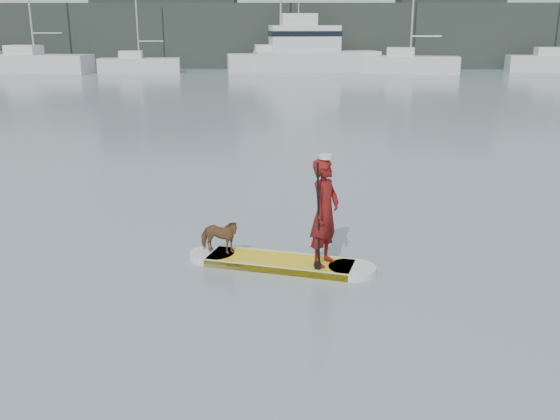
{
  "coord_description": "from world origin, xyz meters",
  "views": [
    {
      "loc": [
        2.35,
        -10.6,
        3.96
      ],
      "look_at": [
        2.2,
        -0.61,
        1.0
      ],
      "focal_mm": 40.0,
      "sensor_mm": 36.0,
      "label": 1
    }
  ],
  "objects_px": {
    "sailboat_f": "(559,62)",
    "sailboat_e": "(409,63)",
    "paddleboard": "(280,262)",
    "motor_yacht_a": "(311,50)",
    "sailboat_b": "(34,61)",
    "sailboat_c": "(139,64)",
    "paddler": "(325,213)",
    "dog": "(219,236)",
    "sailboat_d": "(280,60)"
  },
  "relations": [
    {
      "from": "sailboat_e",
      "to": "motor_yacht_a",
      "type": "relative_size",
      "value": 1.05
    },
    {
      "from": "sailboat_f",
      "to": "sailboat_e",
      "type": "bearing_deg",
      "value": -165.69
    },
    {
      "from": "sailboat_c",
      "to": "paddler",
      "type": "bearing_deg",
      "value": -80.6
    },
    {
      "from": "paddler",
      "to": "sailboat_e",
      "type": "distance_m",
      "value": 46.43
    },
    {
      "from": "dog",
      "to": "sailboat_b",
      "type": "height_order",
      "value": "sailboat_b"
    },
    {
      "from": "paddleboard",
      "to": "sailboat_f",
      "type": "xyz_separation_m",
      "value": [
        24.0,
        46.87,
        0.85
      ]
    },
    {
      "from": "paddler",
      "to": "sailboat_b",
      "type": "xyz_separation_m",
      "value": [
        -22.73,
        45.29,
        -0.03
      ]
    },
    {
      "from": "sailboat_b",
      "to": "sailboat_e",
      "type": "relative_size",
      "value": 1.19
    },
    {
      "from": "paddleboard",
      "to": "sailboat_d",
      "type": "relative_size",
      "value": 0.23
    },
    {
      "from": "sailboat_f",
      "to": "motor_yacht_a",
      "type": "bearing_deg",
      "value": -173.32
    },
    {
      "from": "paddleboard",
      "to": "sailboat_f",
      "type": "distance_m",
      "value": 52.66
    },
    {
      "from": "dog",
      "to": "sailboat_e",
      "type": "distance_m",
      "value": 46.37
    },
    {
      "from": "paddler",
      "to": "dog",
      "type": "bearing_deg",
      "value": 104.77
    },
    {
      "from": "sailboat_b",
      "to": "sailboat_e",
      "type": "bearing_deg",
      "value": 7.62
    },
    {
      "from": "sailboat_c",
      "to": "sailboat_e",
      "type": "xyz_separation_m",
      "value": [
        23.45,
        -0.33,
        0.12
      ]
    },
    {
      "from": "dog",
      "to": "sailboat_f",
      "type": "xyz_separation_m",
      "value": [
        25.07,
        46.58,
        0.48
      ]
    },
    {
      "from": "paddler",
      "to": "sailboat_d",
      "type": "height_order",
      "value": "sailboat_d"
    },
    {
      "from": "sailboat_e",
      "to": "sailboat_b",
      "type": "bearing_deg",
      "value": -169.64
    },
    {
      "from": "dog",
      "to": "paddler",
      "type": "bearing_deg",
      "value": -90.8
    },
    {
      "from": "dog",
      "to": "sailboat_d",
      "type": "xyz_separation_m",
      "value": [
        0.34,
        46.69,
        0.56
      ]
    },
    {
      "from": "sailboat_b",
      "to": "sailboat_e",
      "type": "height_order",
      "value": "sailboat_b"
    },
    {
      "from": "paddler",
      "to": "sailboat_c",
      "type": "distance_m",
      "value": 47.76
    },
    {
      "from": "paddler",
      "to": "sailboat_e",
      "type": "relative_size",
      "value": 0.15
    },
    {
      "from": "sailboat_f",
      "to": "motor_yacht_a",
      "type": "relative_size",
      "value": 1.18
    },
    {
      "from": "paddler",
      "to": "sailboat_f",
      "type": "bearing_deg",
      "value": 3.6
    },
    {
      "from": "sailboat_b",
      "to": "motor_yacht_a",
      "type": "distance_m",
      "value": 24.13
    },
    {
      "from": "sailboat_b",
      "to": "sailboat_c",
      "type": "relative_size",
      "value": 1.43
    },
    {
      "from": "sailboat_b",
      "to": "sailboat_c",
      "type": "bearing_deg",
      "value": 10.28
    },
    {
      "from": "sailboat_d",
      "to": "paddler",
      "type": "bearing_deg",
      "value": -96.1
    },
    {
      "from": "paddleboard",
      "to": "sailboat_e",
      "type": "xyz_separation_m",
      "value": [
        10.43,
        45.2,
        0.8
      ]
    },
    {
      "from": "paddler",
      "to": "sailboat_b",
      "type": "height_order",
      "value": "sailboat_b"
    },
    {
      "from": "sailboat_c",
      "to": "sailboat_f",
      "type": "xyz_separation_m",
      "value": [
        37.02,
        1.33,
        0.17
      ]
    },
    {
      "from": "paddleboard",
      "to": "sailboat_d",
      "type": "bearing_deg",
      "value": 106.03
    },
    {
      "from": "sailboat_b",
      "to": "sailboat_c",
      "type": "height_order",
      "value": "sailboat_b"
    },
    {
      "from": "dog",
      "to": "sailboat_c",
      "type": "xyz_separation_m",
      "value": [
        -11.94,
        45.25,
        0.31
      ]
    },
    {
      "from": "paddleboard",
      "to": "sailboat_f",
      "type": "bearing_deg",
      "value": 78.02
    },
    {
      "from": "paddleboard",
      "to": "sailboat_d",
      "type": "xyz_separation_m",
      "value": [
        -0.73,
        46.98,
        0.93
      ]
    },
    {
      "from": "sailboat_b",
      "to": "sailboat_e",
      "type": "distance_m",
      "value": 32.42
    },
    {
      "from": "sailboat_e",
      "to": "sailboat_f",
      "type": "xyz_separation_m",
      "value": [
        13.57,
        1.66,
        0.05
      ]
    },
    {
      "from": "sailboat_c",
      "to": "sailboat_f",
      "type": "bearing_deg",
      "value": -5.28
    },
    {
      "from": "sailboat_d",
      "to": "sailboat_c",
      "type": "bearing_deg",
      "value": 178.82
    },
    {
      "from": "paddleboard",
      "to": "dog",
      "type": "relative_size",
      "value": 4.37
    },
    {
      "from": "dog",
      "to": "sailboat_b",
      "type": "distance_m",
      "value": 49.44
    },
    {
      "from": "paddler",
      "to": "dog",
      "type": "distance_m",
      "value": 1.96
    },
    {
      "from": "paddleboard",
      "to": "sailboat_c",
      "type": "height_order",
      "value": "sailboat_c"
    },
    {
      "from": "sailboat_d",
      "to": "motor_yacht_a",
      "type": "bearing_deg",
      "value": -5.16
    },
    {
      "from": "sailboat_d",
      "to": "sailboat_b",
      "type": "bearing_deg",
      "value": 177.21
    },
    {
      "from": "sailboat_c",
      "to": "motor_yacht_a",
      "type": "height_order",
      "value": "sailboat_c"
    },
    {
      "from": "sailboat_c",
      "to": "motor_yacht_a",
      "type": "bearing_deg",
      "value": -1.36
    },
    {
      "from": "sailboat_c",
      "to": "paddleboard",
      "type": "bearing_deg",
      "value": -81.38
    }
  ]
}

